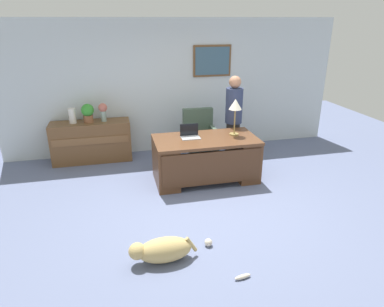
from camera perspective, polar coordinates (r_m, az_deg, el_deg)
ground_plane at (r=5.35m, az=2.43°, el=-8.51°), size 12.00×12.00×0.00m
back_wall at (r=7.28m, az=-2.93°, el=11.07°), size 7.00×0.16×2.70m
desk at (r=5.96m, az=2.32°, el=-0.73°), size 1.77×0.92×0.77m
credenza at (r=7.09m, az=-16.34°, el=1.92°), size 1.52×0.50×0.80m
armchair at (r=6.84m, az=1.29°, el=2.67°), size 0.60×0.59×1.02m
person_standing at (r=6.63m, az=6.90°, el=5.68°), size 0.32×0.32×1.70m
dog_lying at (r=4.18m, az=-5.06°, el=-15.67°), size 0.82×0.31×0.30m
laptop at (r=5.89m, az=-0.35°, el=3.24°), size 0.32×0.22×0.22m
desk_lamp at (r=5.95m, az=7.21°, el=7.74°), size 0.22×0.22×0.64m
vase_with_flowers at (r=6.90m, az=-14.58°, el=6.96°), size 0.17×0.17×0.36m
vase_empty at (r=6.96m, az=-19.27°, el=5.94°), size 0.14×0.14×0.29m
potted_plant at (r=6.92m, az=-16.95°, el=6.58°), size 0.24×0.24×0.36m
dog_toy_ball at (r=4.46m, az=2.75°, el=-14.55°), size 0.10×0.10×0.10m
dog_toy_bone at (r=4.53m, az=-1.59°, el=-14.31°), size 0.19×0.14×0.05m
dog_toy_plush at (r=4.05m, az=8.42°, el=-19.61°), size 0.20×0.08×0.05m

